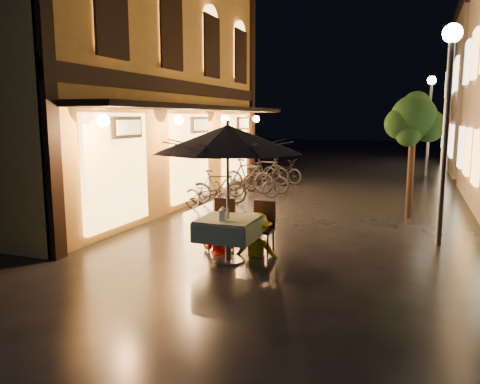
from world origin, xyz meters
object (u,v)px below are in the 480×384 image
at_px(table_lantern, 223,213).
at_px(bicycle_0, 208,195).
at_px(cafe_table, 228,229).
at_px(patio_umbrella, 228,139).
at_px(person_yellow, 257,214).
at_px(streetlamp_near, 448,95).
at_px(person_orange, 219,214).

height_order(table_lantern, bicycle_0, table_lantern).
relative_size(cafe_table, bicycle_0, 0.60).
relative_size(patio_umbrella, table_lantern, 10.38).
height_order(cafe_table, bicycle_0, bicycle_0).
distance_m(person_yellow, bicycle_0, 4.26).
bearing_deg(table_lantern, patio_umbrella, 90.00).
bearing_deg(streetlamp_near, cafe_table, -144.61).
height_order(cafe_table, person_yellow, person_yellow).
distance_m(table_lantern, bicycle_0, 4.78).
height_order(streetlamp_near, table_lantern, streetlamp_near).
bearing_deg(person_yellow, table_lantern, 60.56).
relative_size(patio_umbrella, person_yellow, 1.71).
bearing_deg(cafe_table, table_lantern, -90.00).
xyz_separation_m(patio_umbrella, table_lantern, (-0.00, -0.22, -1.23)).
height_order(person_orange, bicycle_0, person_orange).
height_order(streetlamp_near, patio_umbrella, streetlamp_near).
bearing_deg(bicycle_0, person_yellow, -130.05).
distance_m(streetlamp_near, cafe_table, 4.89).
relative_size(table_lantern, person_yellow, 0.16).
bearing_deg(patio_umbrella, table_lantern, -90.00).
distance_m(cafe_table, table_lantern, 0.39).
bearing_deg(streetlamp_near, person_yellow, -149.08).
distance_m(cafe_table, patio_umbrella, 1.56).
xyz_separation_m(table_lantern, person_yellow, (0.34, 0.81, -0.16)).
relative_size(table_lantern, bicycle_0, 0.15).
height_order(patio_umbrella, person_orange, patio_umbrella).
xyz_separation_m(cafe_table, patio_umbrella, (0.00, 0.00, 1.56)).
height_order(streetlamp_near, person_orange, streetlamp_near).
distance_m(streetlamp_near, table_lantern, 4.86).
bearing_deg(person_yellow, person_orange, -4.98).
distance_m(cafe_table, person_orange, 0.71).
height_order(streetlamp_near, person_yellow, streetlamp_near).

